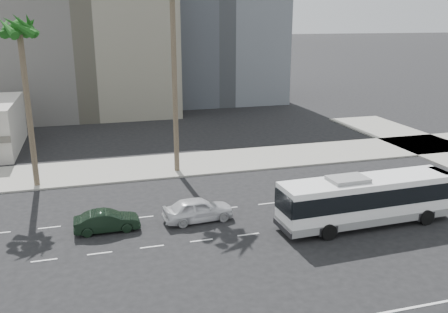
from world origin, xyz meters
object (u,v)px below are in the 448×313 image
object	(u,v)px
city_bus	(367,199)
palm_mid	(19,31)
car_a	(198,209)
car_b	(107,221)

from	to	relation	value
city_bus	palm_mid	distance (m)	27.24
city_bus	palm_mid	xyz separation A→B (m)	(-21.26, 13.59, 10.27)
car_a	palm_mid	bearing A→B (deg)	43.62
city_bus	car_a	size ratio (longest dim) A/B	2.55
city_bus	palm_mid	bearing A→B (deg)	145.44
car_a	palm_mid	xyz separation A→B (m)	(-10.90, 10.01, 11.25)
city_bus	palm_mid	world-z (taller)	palm_mid
car_a	city_bus	bearing A→B (deg)	-112.90
city_bus	car_b	bearing A→B (deg)	165.63
city_bus	car_a	bearing A→B (deg)	158.95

